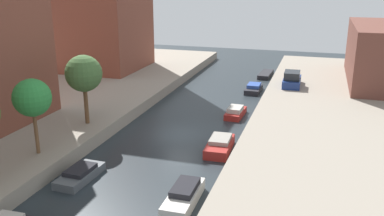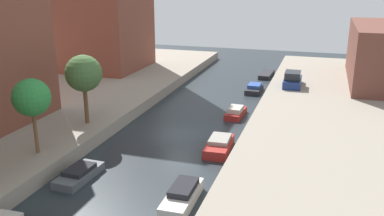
{
  "view_description": "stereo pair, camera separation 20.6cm",
  "coord_description": "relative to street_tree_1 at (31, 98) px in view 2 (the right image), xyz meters",
  "views": [
    {
      "loc": [
        9.9,
        -28.95,
        11.85
      ],
      "look_at": [
        -0.26,
        3.87,
        1.02
      ],
      "focal_mm": 38.99,
      "sensor_mm": 36.0,
      "label": 1
    },
    {
      "loc": [
        10.1,
        -28.89,
        11.85
      ],
      "look_at": [
        -0.26,
        3.87,
        1.02
      ],
      "focal_mm": 38.99,
      "sensor_mm": 36.0,
      "label": 2
    }
  ],
  "objects": [
    {
      "name": "moored_boat_right_5",
      "position": [
        10.57,
        30.43,
        -4.44
      ],
      "size": [
        1.52,
        4.25,
        0.5
      ],
      "color": "#232328",
      "rests_on": "ground_plane"
    },
    {
      "name": "moored_boat_left_2",
      "position": [
        3.45,
        -0.75,
        -4.36
      ],
      "size": [
        1.63,
        3.59,
        0.76
      ],
      "color": "#4C5156",
      "rests_on": "ground_plane"
    },
    {
      "name": "moored_boat_right_3",
      "position": [
        10.1,
        13.96,
        -4.31
      ],
      "size": [
        1.46,
        3.24,
        0.91
      ],
      "color": "maroon",
      "rests_on": "ground_plane"
    },
    {
      "name": "ground_plane",
      "position": [
        6.89,
        8.22,
        -4.68
      ],
      "size": [
        84.0,
        84.0,
        0.0
      ],
      "primitive_type": "plane",
      "color": "#232B30"
    },
    {
      "name": "parked_car",
      "position": [
        14.26,
        22.59,
        -3.04
      ],
      "size": [
        1.85,
        4.1,
        1.56
      ],
      "color": "navy",
      "rests_on": "quay_right"
    },
    {
      "name": "moored_boat_right_1",
      "position": [
        10.39,
        -1.57,
        -4.24
      ],
      "size": [
        1.47,
        4.02,
        1.03
      ],
      "color": "beige",
      "rests_on": "ground_plane"
    },
    {
      "name": "moored_boat_right_2",
      "position": [
        10.56,
        6.08,
        -4.27
      ],
      "size": [
        1.78,
        3.8,
        0.97
      ],
      "color": "maroon",
      "rests_on": "ground_plane"
    },
    {
      "name": "street_tree_2",
      "position": [
        -0.0,
        6.04,
        0.22
      ],
      "size": [
        2.78,
        2.78,
        5.33
      ],
      "color": "brown",
      "rests_on": "quay_left"
    },
    {
      "name": "moored_boat_right_4",
      "position": [
        10.31,
        22.74,
        -4.33
      ],
      "size": [
        1.54,
        3.42,
        0.85
      ],
      "color": "#232328",
      "rests_on": "ground_plane"
    },
    {
      "name": "street_tree_1",
      "position": [
        0.0,
        0.0,
        0.0
      ],
      "size": [
        2.38,
        2.38,
        4.9
      ],
      "color": "brown",
      "rests_on": "quay_left"
    },
    {
      "name": "quay_left",
      "position": [
        -8.11,
        8.22,
        -4.18
      ],
      "size": [
        20.0,
        64.0,
        1.0
      ],
      "primitive_type": "cube",
      "color": "gray",
      "rests_on": "ground_plane"
    }
  ]
}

